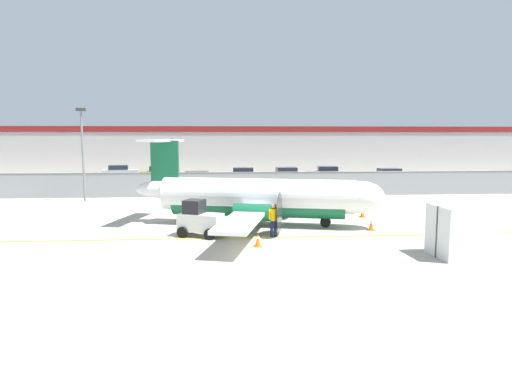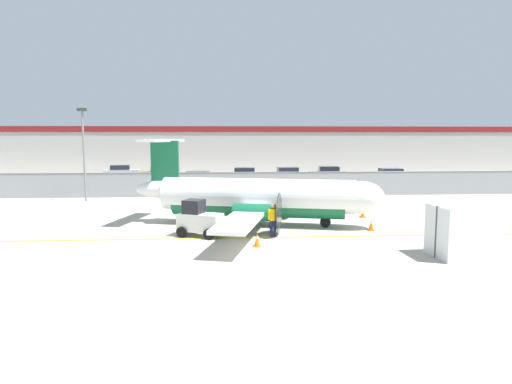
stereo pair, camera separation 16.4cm
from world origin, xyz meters
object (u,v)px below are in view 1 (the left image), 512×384
(parked_car_2, at_px, (196,180))
(parked_car_5, at_px, (326,173))
(parked_car_4, at_px, (287,174))
(baggage_tug, at_px, (200,220))
(parked_car_3, at_px, (244,175))
(commuter_airplane, at_px, (262,198))
(parked_car_1, at_px, (158,173))
(parked_car_0, at_px, (120,172))
(traffic_cone_far_left, at_px, (363,212))
(cargo_container, at_px, (463,231))
(parked_car_6, at_px, (388,176))
(apron_light_pole, at_px, (83,147))
(traffic_cone_near_right, at_px, (258,240))
(traffic_cone_near_left, at_px, (371,225))
(ground_crew_worker, at_px, (274,218))

(parked_car_2, bearing_deg, parked_car_5, -153.17)
(parked_car_4, distance_m, parked_car_5, 4.84)
(baggage_tug, xyz_separation_m, parked_car_3, (3.53, 26.69, 0.04))
(commuter_airplane, distance_m, parked_car_1, 28.83)
(parked_car_3, bearing_deg, parked_car_0, 162.36)
(commuter_airplane, height_order, parked_car_5, commuter_airplane)
(traffic_cone_far_left, distance_m, parked_car_0, 34.55)
(commuter_airplane, distance_m, parked_car_0, 32.84)
(cargo_container, bearing_deg, parked_car_6, 72.34)
(traffic_cone_far_left, xyz_separation_m, apron_light_pole, (-19.69, 8.52, 3.99))
(cargo_container, relative_size, parked_car_5, 0.58)
(cargo_container, distance_m, parked_car_6, 30.05)
(parked_car_1, bearing_deg, traffic_cone_near_right, 98.81)
(commuter_airplane, height_order, traffic_cone_far_left, commuter_airplane)
(parked_car_3, distance_m, parked_car_5, 9.57)
(parked_car_6, bearing_deg, traffic_cone_far_left, 61.83)
(traffic_cone_near_right, xyz_separation_m, traffic_cone_far_left, (7.20, 7.28, 0.00))
(traffic_cone_near_right, xyz_separation_m, parked_car_4, (5.51, 29.33, 0.58))
(parked_car_3, relative_size, apron_light_pole, 0.59)
(parked_car_0, xyz_separation_m, parked_car_4, (19.42, -5.29, 0.00))
(traffic_cone_near_left, relative_size, parked_car_2, 0.15)
(cargo_container, bearing_deg, commuter_airplane, 133.26)
(commuter_airplane, bearing_deg, parked_car_0, 130.09)
(traffic_cone_near_right, bearing_deg, parked_car_3, 88.58)
(traffic_cone_far_left, distance_m, parked_car_6, 21.38)
(cargo_container, xyz_separation_m, traffic_cone_far_left, (-1.35, 9.64, -0.79))
(traffic_cone_far_left, bearing_deg, parked_car_5, 82.68)
(parked_car_4, bearing_deg, parked_car_1, 165.20)
(ground_crew_worker, relative_size, traffic_cone_far_left, 2.66)
(parked_car_3, bearing_deg, parked_car_4, 5.25)
(parked_car_3, xyz_separation_m, parked_car_5, (9.47, 1.42, 0.00))
(parked_car_2, bearing_deg, parked_car_3, -132.03)
(baggage_tug, xyz_separation_m, parked_car_4, (8.31, 26.89, 0.04))
(parked_car_4, height_order, parked_car_6, same)
(parked_car_1, bearing_deg, ground_crew_worker, 101.42)
(parked_car_5, distance_m, apron_light_pole, 27.26)
(parked_car_6, bearing_deg, parked_car_4, -17.65)
(traffic_cone_near_left, xyz_separation_m, parked_car_4, (-0.94, 26.05, 0.58))
(parked_car_1, xyz_separation_m, parked_car_2, (4.76, -8.24, 0.00))
(parked_car_5, relative_size, parked_car_6, 1.01)
(ground_crew_worker, bearing_deg, cargo_container, -138.08)
(baggage_tug, xyz_separation_m, cargo_container, (11.36, -4.80, 0.24))
(parked_car_2, relative_size, parked_car_3, 1.00)
(cargo_container, xyz_separation_m, parked_car_6, (7.45, 29.11, -0.21))
(ground_crew_worker, relative_size, parked_car_6, 0.39)
(cargo_container, bearing_deg, parked_car_2, 112.59)
(apron_light_pole, bearing_deg, commuter_airplane, -39.09)
(traffic_cone_near_left, bearing_deg, baggage_tug, -174.85)
(parked_car_5, bearing_deg, ground_crew_worker, 76.88)
(parked_car_1, height_order, apron_light_pole, apron_light_pole)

